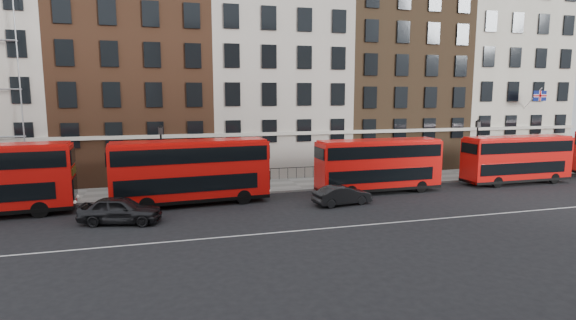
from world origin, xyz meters
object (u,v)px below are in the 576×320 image
object	(u,v)px
bus_b	(190,170)
traffic_light	(562,149)
bus_d	(516,158)
car_rear	(120,210)
car_front	(342,195)
bus_c	(378,164)

from	to	relation	value
bus_b	traffic_light	xyz separation A→B (m)	(35.04, 2.56, 0.03)
bus_d	car_rear	size ratio (longest dim) A/B	2.05
car_rear	bus_b	bearing A→B (deg)	-35.02
car_front	bus_b	bearing A→B (deg)	65.76
bus_b	car_front	size ratio (longest dim) A/B	2.65
car_front	traffic_light	distance (m)	25.58
bus_d	bus_c	bearing A→B (deg)	179.68
bus_c	traffic_light	xyz separation A→B (m)	(20.70, 2.56, 0.21)
car_rear	car_front	world-z (taller)	car_rear
car_front	traffic_light	size ratio (longest dim) A/B	1.25
car_rear	traffic_light	distance (m)	39.89
bus_c	traffic_light	world-z (taller)	bus_c
bus_c	bus_d	size ratio (longest dim) A/B	1.02
car_front	bus_d	bearing A→B (deg)	-88.43
bus_d	car_front	size ratio (longest dim) A/B	2.38
bus_d	car_front	distance (m)	17.60
bus_c	bus_d	world-z (taller)	bus_c
bus_d	traffic_light	bearing A→B (deg)	18.19
bus_b	traffic_light	size ratio (longest dim) A/B	3.32
bus_b	bus_c	bearing A→B (deg)	-4.09
car_front	traffic_light	bearing A→B (deg)	-85.64
car_rear	car_front	size ratio (longest dim) A/B	1.16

